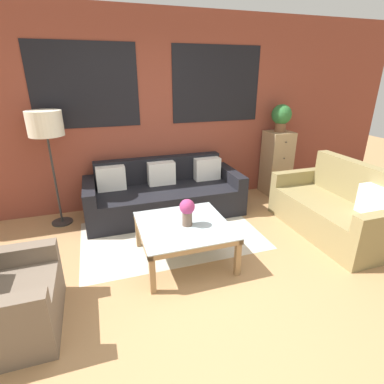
# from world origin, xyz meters

# --- Properties ---
(ground_plane) EXTENTS (16.00, 16.00, 0.00)m
(ground_plane) POSITION_xyz_m (0.00, 0.00, 0.00)
(ground_plane) COLOR #AD7F51
(wall_back_brick) EXTENTS (8.40, 0.09, 2.80)m
(wall_back_brick) POSITION_xyz_m (0.00, 2.44, 1.41)
(wall_back_brick) COLOR brown
(wall_back_brick) RESTS_ON ground_plane
(rug) EXTENTS (2.25, 1.42, 0.00)m
(rug) POSITION_xyz_m (-0.11, 1.24, 0.00)
(rug) COLOR beige
(rug) RESTS_ON ground_plane
(couch_dark) EXTENTS (2.24, 0.88, 0.78)m
(couch_dark) POSITION_xyz_m (-0.03, 1.95, 0.28)
(couch_dark) COLOR black
(couch_dark) RESTS_ON ground_plane
(settee_vintage) EXTENTS (0.80, 1.64, 0.92)m
(settee_vintage) POSITION_xyz_m (1.94, 0.68, 0.31)
(settee_vintage) COLOR olive
(settee_vintage) RESTS_ON ground_plane
(coffee_table) EXTENTS (0.96, 0.96, 0.44)m
(coffee_table) POSITION_xyz_m (-0.11, 0.68, 0.38)
(coffee_table) COLOR silver
(coffee_table) RESTS_ON ground_plane
(floor_lamp) EXTENTS (0.43, 0.43, 1.54)m
(floor_lamp) POSITION_xyz_m (-1.48, 2.07, 1.33)
(floor_lamp) COLOR #2D2D2D
(floor_lamp) RESTS_ON ground_plane
(drawer_cabinet) EXTENTS (0.41, 0.42, 1.07)m
(drawer_cabinet) POSITION_xyz_m (1.99, 2.16, 0.53)
(drawer_cabinet) COLOR tan
(drawer_cabinet) RESTS_ON ground_plane
(potted_plant) EXTENTS (0.32, 0.32, 0.44)m
(potted_plant) POSITION_xyz_m (1.99, 2.16, 1.32)
(potted_plant) COLOR brown
(potted_plant) RESTS_ON drawer_cabinet
(flower_vase) EXTENTS (0.16, 0.16, 0.30)m
(flower_vase) POSITION_xyz_m (-0.07, 0.66, 0.61)
(flower_vase) COLOR brown
(flower_vase) RESTS_ON coffee_table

